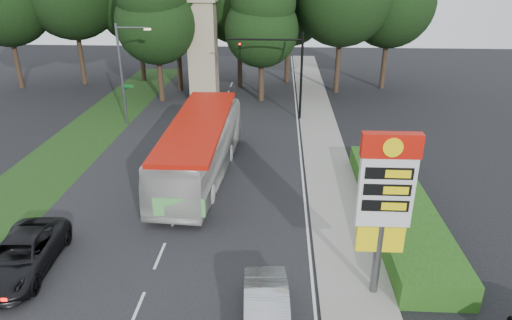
# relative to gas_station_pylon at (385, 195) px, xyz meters

# --- Properties ---
(ground) EXTENTS (120.00, 120.00, 0.00)m
(ground) POSITION_rel_gas_station_pylon_xyz_m (-9.20, -1.99, -4.45)
(ground) COLOR black
(ground) RESTS_ON ground
(road_surface) EXTENTS (14.00, 80.00, 0.02)m
(road_surface) POSITION_rel_gas_station_pylon_xyz_m (-9.20, 10.01, -4.44)
(road_surface) COLOR black
(road_surface) RESTS_ON ground
(sidewalk_right) EXTENTS (3.00, 80.00, 0.12)m
(sidewalk_right) POSITION_rel_gas_station_pylon_xyz_m (-0.70, 10.01, -4.39)
(sidewalk_right) COLOR gray
(sidewalk_right) RESTS_ON ground
(grass_verge_left) EXTENTS (5.00, 50.00, 0.02)m
(grass_verge_left) POSITION_rel_gas_station_pylon_xyz_m (-18.70, 16.01, -4.44)
(grass_verge_left) COLOR #193814
(grass_verge_left) RESTS_ON ground
(hedge) EXTENTS (3.00, 14.00, 1.20)m
(hedge) POSITION_rel_gas_station_pylon_xyz_m (2.30, 6.01, -3.85)
(hedge) COLOR #214813
(hedge) RESTS_ON ground
(gas_station_pylon) EXTENTS (2.10, 0.45, 6.85)m
(gas_station_pylon) POSITION_rel_gas_station_pylon_xyz_m (0.00, 0.00, 0.00)
(gas_station_pylon) COLOR #59595E
(gas_station_pylon) RESTS_ON ground
(traffic_signal_mast) EXTENTS (6.10, 0.35, 7.20)m
(traffic_signal_mast) POSITION_rel_gas_station_pylon_xyz_m (-3.52, 22.00, 0.22)
(traffic_signal_mast) COLOR black
(traffic_signal_mast) RESTS_ON ground
(streetlight_signs) EXTENTS (2.75, 0.98, 8.00)m
(streetlight_signs) POSITION_rel_gas_station_pylon_xyz_m (-16.19, 20.01, -0.01)
(streetlight_signs) COLOR #59595E
(streetlight_signs) RESTS_ON ground
(monument) EXTENTS (3.00, 3.00, 10.05)m
(monument) POSITION_rel_gas_station_pylon_xyz_m (-11.20, 28.01, 0.66)
(monument) COLOR tan
(monument) RESTS_ON ground
(tree_monument_left) EXTENTS (7.28, 7.28, 14.30)m
(tree_monument_left) POSITION_rel_gas_station_pylon_xyz_m (-15.20, 27.01, 4.23)
(tree_monument_left) COLOR #2D2116
(tree_monument_left) RESTS_ON ground
(tree_monument_right) EXTENTS (6.72, 6.72, 13.20)m
(tree_monument_right) POSITION_rel_gas_station_pylon_xyz_m (-5.70, 27.51, 3.56)
(tree_monument_right) COLOR #2D2116
(tree_monument_right) RESTS_ON ground
(transit_bus) EXTENTS (3.89, 13.13, 3.61)m
(transit_bus) POSITION_rel_gas_station_pylon_xyz_m (-8.70, 10.54, -2.64)
(transit_bus) COLOR silver
(transit_bus) RESTS_ON ground
(sedan_silver) EXTENTS (1.94, 4.74, 1.53)m
(sedan_silver) POSITION_rel_gas_station_pylon_xyz_m (-4.23, -2.22, -3.68)
(sedan_silver) COLOR #A8AAB0
(sedan_silver) RESTS_ON ground
(suv_charcoal) EXTENTS (2.92, 5.71, 1.54)m
(suv_charcoal) POSITION_rel_gas_station_pylon_xyz_m (-14.78, 0.68, -3.68)
(suv_charcoal) COLOR black
(suv_charcoal) RESTS_ON ground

